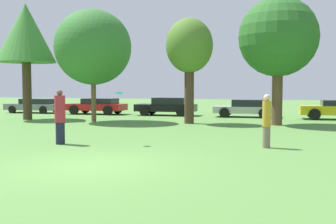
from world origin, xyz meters
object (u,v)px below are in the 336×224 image
Objects in this scene: tree_0 at (26,34)px; parked_car_silver at (246,108)px; parked_car_red at (97,106)px; person_thrower at (60,117)px; person_catcher at (267,120)px; tree_1 at (93,47)px; tree_3 at (278,38)px; tree_2 at (189,48)px; parked_car_grey at (35,105)px; parked_car_black at (167,106)px; frisbee at (119,93)px.

parked_car_silver is (13.02, 6.18, -4.72)m from tree_0.
parked_car_red is at bearing -0.50° from parked_car_silver.
person_thrower reaches higher than person_catcher.
tree_1 is at bearing -3.08° from tree_0.
tree_0 is 15.17m from parked_car_silver.
tree_3 is at bearing 43.42° from person_thrower.
tree_1 reaches higher than person_catcher.
person_thrower is 0.33× the size of tree_2.
parked_car_black reaches higher than parked_car_grey.
parked_car_silver is at bearing 25.39° from tree_0.
parked_car_grey is at bearing 121.94° from tree_0.
parked_car_silver is at bearing -91.71° from person_catcher.
tree_0 is at bearing -177.10° from tree_3.
tree_2 is 4.79m from tree_3.
parked_car_red is at bearing 102.46° from person_thrower.
person_catcher reaches higher than parked_car_grey.
tree_0 reaches higher than frisbee.
person_catcher is at bearing 117.23° from parked_car_black.
parked_car_silver is at bearing 38.07° from tree_1.
tree_0 is 8.41m from parked_car_grey.
parked_car_grey is 11.01m from parked_car_black.
tree_1 is (-3.26, 8.69, 3.40)m from person_thrower.
parked_car_black is at bearing 100.69° from frisbee.
tree_1 is 5.68m from tree_2.
person_catcher is 9.83m from tree_2.
parked_car_grey is at bearing 118.05° from person_thrower.
person_thrower is 1.08× the size of person_catcher.
tree_1 reaches higher than parked_car_grey.
person_thrower is 16.08m from parked_car_red.
parked_car_silver is (11.17, 0.30, -0.02)m from parked_car_red.
parked_car_red is at bearing 177.88° from parked_car_grey.
person_catcher is at bearing 8.08° from frisbee.
tree_1 is at bearing 66.45° from parked_car_black.
tree_0 reaches higher than parked_car_grey.
parked_car_black is at bearing 145.42° from tree_3.
person_catcher is at bearing 132.34° from parked_car_red.
person_thrower is 0.29× the size of tree_1.
person_catcher is 13.16m from tree_1.
person_thrower reaches higher than frisbee.
parked_car_black is at bearing -71.01° from person_catcher.
tree_1 is at bearing 123.06° from frisbee.
person_catcher is 15.89m from parked_car_black.
person_catcher is 0.41× the size of parked_car_black.
frisbee is 0.06× the size of parked_car_red.
person_thrower is at bearing -0.00° from person_catcher.
tree_2 is (5.65, 0.59, -0.13)m from tree_1.
tree_3 reaches higher than frisbee.
tree_2 is at bearing -70.09° from person_catcher.
person_catcher is at bearing -90.62° from tree_3.
tree_0 is at bearing 121.73° from person_thrower.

